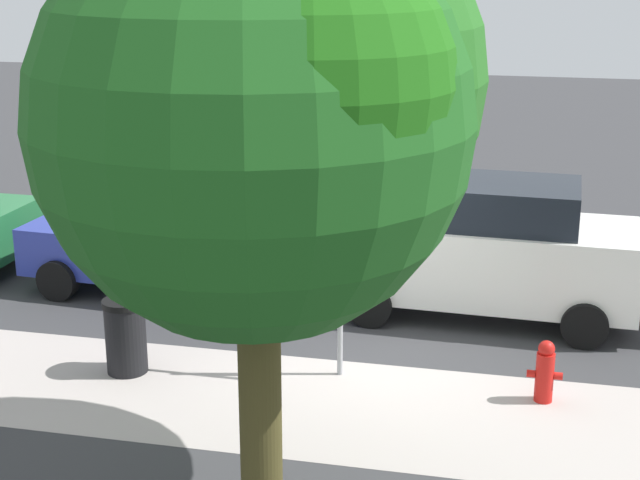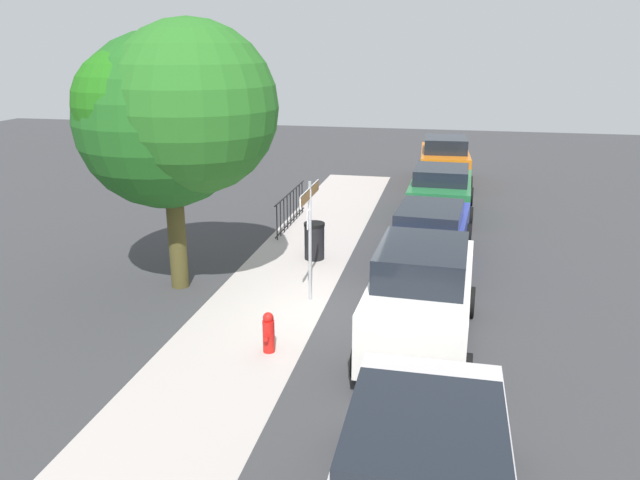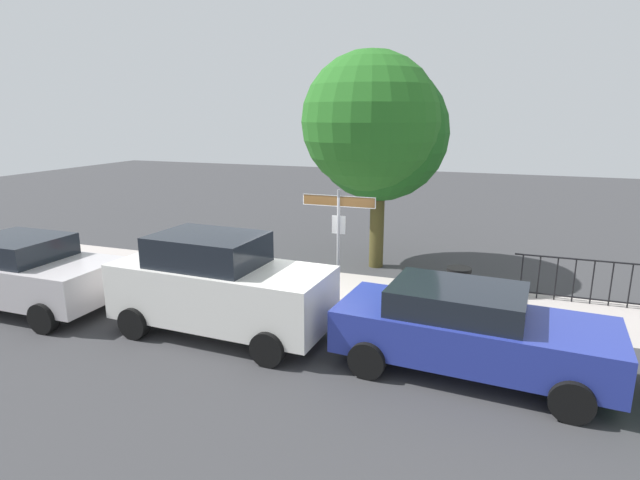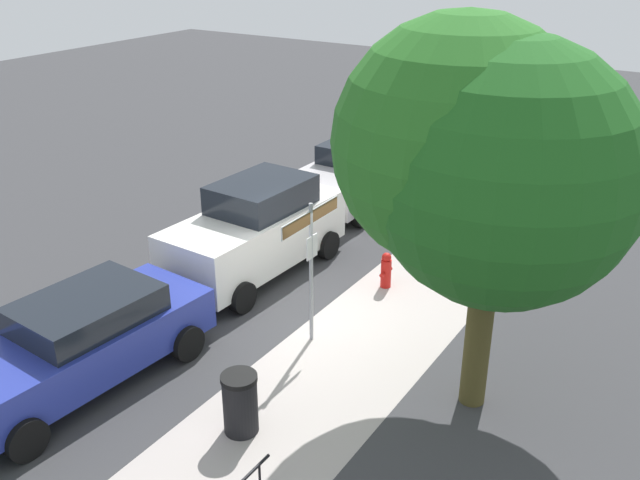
{
  "view_description": "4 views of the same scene",
  "coord_description": "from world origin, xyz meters",
  "px_view_note": "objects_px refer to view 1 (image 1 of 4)",
  "views": [
    {
      "loc": [
        -1.72,
        11.3,
        5.23
      ],
      "look_at": [
        0.59,
        0.84,
        1.92
      ],
      "focal_mm": 53.32,
      "sensor_mm": 36.0,
      "label": 1
    },
    {
      "loc": [
        -11.95,
        -2.45,
        5.41
      ],
      "look_at": [
        0.44,
        0.18,
        1.39
      ],
      "focal_mm": 34.79,
      "sensor_mm": 36.0,
      "label": 2
    },
    {
      "loc": [
        3.92,
        -10.41,
        4.31
      ],
      "look_at": [
        0.18,
        -0.16,
        1.62
      ],
      "focal_mm": 28.61,
      "sensor_mm": 36.0,
      "label": 3
    },
    {
      "loc": [
        9.56,
        6.4,
        6.93
      ],
      "look_at": [
        0.57,
        0.68,
        2.11
      ],
      "focal_mm": 39.19,
      "sensor_mm": 36.0,
      "label": 4
    }
  ],
  "objects_px": {
    "street_sign": "(341,229)",
    "trash_bin": "(126,336)",
    "fire_hydrant": "(545,372)",
    "shade_tree": "(262,105)",
    "car_blue": "(175,244)",
    "car_white": "(486,250)"
  },
  "relations": [
    {
      "from": "car_blue",
      "to": "fire_hydrant",
      "type": "height_order",
      "value": "car_blue"
    },
    {
      "from": "street_sign",
      "to": "trash_bin",
      "type": "distance_m",
      "value": 3.1
    },
    {
      "from": "shade_tree",
      "to": "trash_bin",
      "type": "xyz_separation_m",
      "value": [
        2.6,
        -2.56,
        -3.44
      ]
    },
    {
      "from": "shade_tree",
      "to": "trash_bin",
      "type": "bearing_deg",
      "value": -44.56
    },
    {
      "from": "fire_hydrant",
      "to": "trash_bin",
      "type": "height_order",
      "value": "trash_bin"
    },
    {
      "from": "shade_tree",
      "to": "fire_hydrant",
      "type": "height_order",
      "value": "shade_tree"
    },
    {
      "from": "car_white",
      "to": "car_blue",
      "type": "xyz_separation_m",
      "value": [
        4.79,
        0.03,
        -0.22
      ]
    },
    {
      "from": "car_white",
      "to": "fire_hydrant",
      "type": "xyz_separation_m",
      "value": [
        -0.86,
        2.68,
        -0.63
      ]
    },
    {
      "from": "street_sign",
      "to": "car_white",
      "type": "xyz_separation_m",
      "value": [
        -1.67,
        -2.49,
        -0.93
      ]
    },
    {
      "from": "shade_tree",
      "to": "car_white",
      "type": "distance_m",
      "value": 6.51
    },
    {
      "from": "car_blue",
      "to": "street_sign",
      "type": "bearing_deg",
      "value": 145.98
    },
    {
      "from": "fire_hydrant",
      "to": "trash_bin",
      "type": "xyz_separation_m",
      "value": [
        5.23,
        0.3,
        0.11
      ]
    },
    {
      "from": "street_sign",
      "to": "car_blue",
      "type": "distance_m",
      "value": 4.13
    },
    {
      "from": "car_white",
      "to": "trash_bin",
      "type": "bearing_deg",
      "value": 36.66
    },
    {
      "from": "shade_tree",
      "to": "car_blue",
      "type": "height_order",
      "value": "shade_tree"
    },
    {
      "from": "street_sign",
      "to": "car_blue",
      "type": "bearing_deg",
      "value": -38.16
    },
    {
      "from": "shade_tree",
      "to": "car_blue",
      "type": "bearing_deg",
      "value": -61.19
    },
    {
      "from": "car_white",
      "to": "fire_hydrant",
      "type": "height_order",
      "value": "car_white"
    },
    {
      "from": "street_sign",
      "to": "fire_hydrant",
      "type": "height_order",
      "value": "street_sign"
    },
    {
      "from": "street_sign",
      "to": "shade_tree",
      "type": "height_order",
      "value": "shade_tree"
    },
    {
      "from": "trash_bin",
      "to": "street_sign",
      "type": "bearing_deg",
      "value": -169.5
    },
    {
      "from": "shade_tree",
      "to": "car_white",
      "type": "relative_size",
      "value": 1.34
    }
  ]
}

